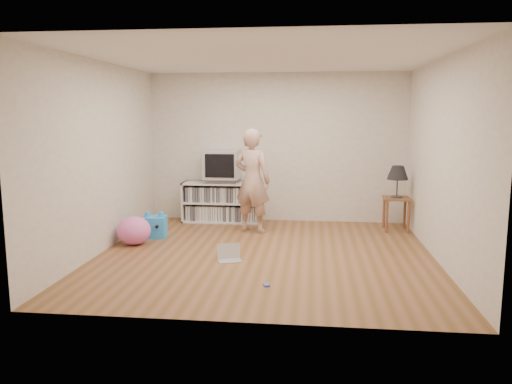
{
  "coord_description": "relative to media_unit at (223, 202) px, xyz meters",
  "views": [
    {
      "loc": [
        0.62,
        -6.53,
        1.88
      ],
      "look_at": [
        -0.17,
        0.4,
        0.8
      ],
      "focal_mm": 35.0,
      "sensor_mm": 36.0,
      "label": 1
    }
  ],
  "objects": [
    {
      "name": "playing_cards",
      "position": [
        1.08,
        -3.28,
        -0.34
      ],
      "size": [
        0.09,
        0.11,
        0.02
      ],
      "primitive_type": "cube",
      "rotation": [
        0.0,
        0.0,
        0.31
      ],
      "color": "#475DBF",
      "rests_on": "ground"
    },
    {
      "name": "plush_blue",
      "position": [
        -0.84,
        -1.26,
        -0.18
      ],
      "size": [
        0.36,
        0.32,
        0.4
      ],
      "rotation": [
        0.0,
        0.0,
        0.09
      ],
      "color": "#289AFF",
      "rests_on": "ground"
    },
    {
      "name": "laptop",
      "position": [
        0.51,
        -2.35,
        -0.29
      ],
      "size": [
        0.36,
        0.32,
        0.21
      ],
      "rotation": [
        0.0,
        0.0,
        0.33
      ],
      "color": "silver",
      "rests_on": "ground"
    },
    {
      "name": "ceiling",
      "position": [
        0.94,
        -2.04,
        2.25
      ],
      "size": [
        4.5,
        4.5,
        0.01
      ],
      "primitive_type": "cube",
      "color": "white",
      "rests_on": "walls"
    },
    {
      "name": "ground",
      "position": [
        0.94,
        -2.04,
        -0.35
      ],
      "size": [
        4.5,
        4.5,
        0.0
      ],
      "primitive_type": "plane",
      "color": "brown",
      "rests_on": "ground"
    },
    {
      "name": "dvd_deck",
      "position": [
        -0.0,
        -0.02,
        0.39
      ],
      "size": [
        0.45,
        0.35,
        0.07
      ],
      "primitive_type": "cube",
      "color": "gray",
      "rests_on": "media_unit"
    },
    {
      "name": "walls",
      "position": [
        0.94,
        -2.04,
        0.95
      ],
      "size": [
        4.52,
        4.52,
        2.6
      ],
      "color": "beige",
      "rests_on": "ground"
    },
    {
      "name": "crt_tv",
      "position": [
        -0.0,
        -0.02,
        0.67
      ],
      "size": [
        0.6,
        0.53,
        0.5
      ],
      "color": "#A7A7AC",
      "rests_on": "dvd_deck"
    },
    {
      "name": "media_unit",
      "position": [
        0.0,
        0.0,
        0.0
      ],
      "size": [
        1.4,
        0.45,
        0.7
      ],
      "color": "white",
      "rests_on": "ground"
    },
    {
      "name": "side_table",
      "position": [
        2.93,
        -0.39,
        0.07
      ],
      "size": [
        0.42,
        0.42,
        0.55
      ],
      "color": "brown",
      "rests_on": "ground"
    },
    {
      "name": "person",
      "position": [
        0.61,
        -0.71,
        0.48
      ],
      "size": [
        0.71,
        0.58,
        1.67
      ],
      "primitive_type": "imported",
      "rotation": [
        0.0,
        0.0,
        2.79
      ],
      "color": "tan",
      "rests_on": "ground"
    },
    {
      "name": "plush_pink",
      "position": [
        -1.01,
        -1.71,
        -0.14
      ],
      "size": [
        0.52,
        0.52,
        0.41
      ],
      "primitive_type": "ellipsoid",
      "rotation": [
        0.0,
        0.0,
        0.07
      ],
      "color": "pink",
      "rests_on": "ground"
    },
    {
      "name": "table_lamp",
      "position": [
        2.93,
        -0.39,
        0.59
      ],
      "size": [
        0.34,
        0.34,
        0.52
      ],
      "color": "#333333",
      "rests_on": "side_table"
    }
  ]
}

